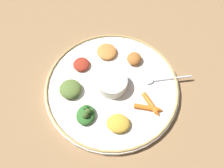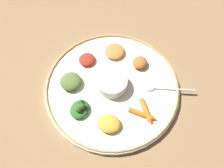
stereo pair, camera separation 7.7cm
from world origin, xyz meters
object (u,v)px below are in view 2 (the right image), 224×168
object	(u,v)px
greens_pile	(80,109)
carrot_near_spoon	(142,114)
spoon	(161,89)
carrot_outer	(146,111)
center_bowl	(112,83)

from	to	relation	value
greens_pile	carrot_near_spoon	distance (m)	0.20
spoon	carrot_outer	size ratio (longest dim) A/B	1.67
center_bowl	greens_pile	world-z (taller)	center_bowl
center_bowl	spoon	bearing A→B (deg)	-30.32
carrot_outer	carrot_near_spoon	bearing A→B (deg)	-165.72
center_bowl	carrot_outer	size ratio (longest dim) A/B	1.11
spoon	carrot_near_spoon	bearing A→B (deg)	-153.41
spoon	carrot_near_spoon	world-z (taller)	carrot_near_spoon
center_bowl	carrot_near_spoon	distance (m)	0.14
center_bowl	carrot_near_spoon	xyz separation A→B (m)	(0.04, -0.14, -0.02)
greens_pile	spoon	bearing A→B (deg)	-10.22
spoon	carrot_outer	bearing A→B (deg)	-151.38
spoon	carrot_outer	world-z (taller)	carrot_outer
center_bowl	greens_pile	size ratio (longest dim) A/B	1.13
center_bowl	spoon	distance (m)	0.17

